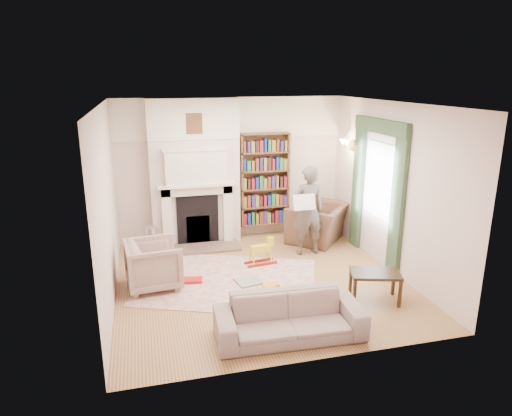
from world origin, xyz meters
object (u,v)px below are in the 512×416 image
object	(u,v)px
man_reading	(308,210)
coffee_table	(375,286)
armchair_reading	(318,223)
armchair_left	(154,264)
paraffin_heater	(151,241)
rocking_horse	(261,252)
sofa	(289,317)
bookcase	(264,180)

from	to	relation	value
man_reading	coffee_table	bearing A→B (deg)	97.24
coffee_table	armchair_reading	bearing A→B (deg)	104.03
armchair_reading	armchair_left	bearing A→B (deg)	-25.83
armchair_reading	paraffin_heater	xyz separation A→B (m)	(-3.25, 0.01, -0.10)
paraffin_heater	rocking_horse	distance (m)	2.04
sofa	paraffin_heater	world-z (taller)	paraffin_heater
armchair_reading	paraffin_heater	bearing A→B (deg)	-48.22
paraffin_heater	coffee_table	bearing A→B (deg)	-40.00
man_reading	coffee_table	world-z (taller)	man_reading
sofa	man_reading	xyz separation A→B (m)	(1.21, 2.62, 0.56)
man_reading	rocking_horse	xyz separation A→B (m)	(-0.97, -0.30, -0.59)
bookcase	armchair_reading	size ratio (longest dim) A/B	1.62
armchair_reading	coffee_table	size ratio (longest dim) A/B	1.63
armchair_reading	coffee_table	xyz separation A→B (m)	(-0.14, -2.60, -0.15)
paraffin_heater	rocking_horse	world-z (taller)	paraffin_heater
armchair_reading	sofa	bearing A→B (deg)	14.65
coffee_table	armchair_left	bearing A→B (deg)	174.94
bookcase	armchair_reading	distance (m)	1.38
man_reading	rocking_horse	bearing A→B (deg)	15.89
armchair_left	bookcase	bearing A→B (deg)	-56.00
paraffin_heater	man_reading	bearing A→B (deg)	-12.21
armchair_left	coffee_table	xyz separation A→B (m)	(3.11, -1.27, -0.15)
coffee_table	paraffin_heater	xyz separation A→B (m)	(-3.11, 2.61, 0.05)
bookcase	paraffin_heater	distance (m)	2.54
sofa	rocking_horse	xyz separation A→B (m)	(0.24, 2.31, -0.03)
armchair_left	paraffin_heater	bearing A→B (deg)	-6.07
bookcase	armchair_left	distance (m)	3.11
bookcase	sofa	xyz separation A→B (m)	(-0.71, -3.82, -0.90)
man_reading	paraffin_heater	distance (m)	2.92
armchair_reading	coffee_table	bearing A→B (deg)	38.77
bookcase	man_reading	distance (m)	1.34
armchair_left	rocking_horse	bearing A→B (deg)	-82.78
sofa	man_reading	world-z (taller)	man_reading
sofa	rocking_horse	world-z (taller)	sofa
paraffin_heater	rocking_horse	bearing A→B (deg)	-26.40
man_reading	rocking_horse	size ratio (longest dim) A/B	3.04
armchair_left	sofa	world-z (taller)	armchair_left
armchair_left	sofa	xyz separation A→B (m)	(1.60, -1.89, -0.10)
sofa	paraffin_heater	distance (m)	3.59
rocking_horse	coffee_table	bearing A→B (deg)	-61.03
armchair_reading	man_reading	size ratio (longest dim) A/B	0.69
sofa	man_reading	distance (m)	2.94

